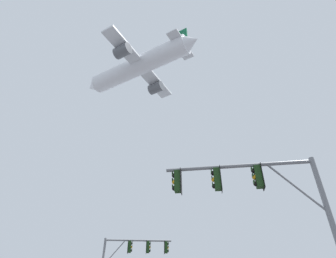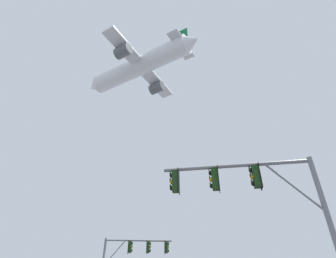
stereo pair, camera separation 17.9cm
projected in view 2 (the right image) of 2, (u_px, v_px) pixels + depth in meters
signal_pole_near at (256, 194)px, 10.48m from camera, size 5.91×1.20×6.22m
signal_pole_far at (131, 257)px, 22.68m from camera, size 5.71×0.62×6.25m
airplane at (139, 66)px, 57.36m from camera, size 25.42×19.63×7.56m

